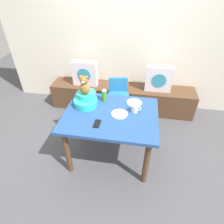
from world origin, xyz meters
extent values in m
plane|color=#4C4C51|center=(0.00, 0.00, 0.00)|extent=(8.00, 8.00, 0.00)
cube|color=silver|center=(0.00, 1.46, 1.30)|extent=(4.40, 0.10, 2.60)
cube|color=brown|center=(0.00, 1.19, 0.23)|extent=(2.60, 0.44, 0.46)
cube|color=silver|center=(-0.67, 1.17, 0.68)|extent=(0.44, 0.14, 0.44)
cylinder|color=teal|center=(-0.67, 1.10, 0.68)|extent=(0.24, 0.01, 0.24)
cube|color=silver|center=(0.62, 1.17, 0.68)|extent=(0.44, 0.14, 0.44)
cylinder|color=teal|center=(0.62, 1.10, 0.68)|extent=(0.24, 0.01, 0.24)
cube|color=#264C8C|center=(0.00, 0.00, 0.72)|extent=(1.14, 0.89, 0.04)
cylinder|color=brown|center=(-0.48, -0.35, 0.35)|extent=(0.07, 0.07, 0.70)
cylinder|color=brown|center=(0.48, -0.35, 0.35)|extent=(0.07, 0.07, 0.70)
cylinder|color=brown|center=(-0.48, 0.35, 0.35)|extent=(0.07, 0.07, 0.70)
cylinder|color=brown|center=(0.48, 0.35, 0.35)|extent=(0.07, 0.07, 0.70)
cylinder|color=#2672B2|center=(-0.01, 0.74, 0.51)|extent=(0.34, 0.34, 0.10)
cube|color=#2672B2|center=(-0.03, 0.88, 0.67)|extent=(0.30, 0.10, 0.24)
cube|color=white|center=(0.03, 0.57, 0.58)|extent=(0.33, 0.25, 0.02)
cylinder|color=silver|center=(-0.15, 0.60, 0.23)|extent=(0.03, 0.03, 0.46)
cylinder|color=silver|center=(0.13, 0.60, 0.23)|extent=(0.03, 0.03, 0.46)
cylinder|color=silver|center=(-0.15, 0.88, 0.23)|extent=(0.03, 0.03, 0.46)
cylinder|color=silver|center=(0.13, 0.88, 0.23)|extent=(0.03, 0.03, 0.46)
cylinder|color=#2CC6B6|center=(-0.35, 0.12, 0.79)|extent=(0.30, 0.30, 0.09)
cylinder|color=#2CC6B6|center=(-0.35, 0.18, 0.86)|extent=(0.24, 0.24, 0.07)
ellipsoid|color=olive|center=(-0.35, 0.14, 0.97)|extent=(0.13, 0.11, 0.15)
sphere|color=olive|center=(-0.35, 0.14, 1.09)|extent=(0.10, 0.10, 0.10)
sphere|color=beige|center=(-0.35, 0.10, 1.08)|extent=(0.04, 0.04, 0.04)
sphere|color=olive|center=(-0.38, 0.14, 1.13)|extent=(0.04, 0.04, 0.04)
sphere|color=olive|center=(-0.31, 0.14, 1.13)|extent=(0.04, 0.04, 0.04)
cylinder|color=#4C8C33|center=(-0.13, 0.28, 0.81)|extent=(0.07, 0.07, 0.15)
cone|color=white|center=(-0.13, 0.28, 0.91)|extent=(0.06, 0.06, 0.03)
cylinder|color=silver|center=(0.28, 0.08, 0.79)|extent=(0.08, 0.08, 0.09)
torus|color=silver|center=(0.34, 0.08, 0.79)|extent=(0.06, 0.01, 0.06)
cylinder|color=white|center=(0.11, 0.00, 0.75)|extent=(0.20, 0.20, 0.01)
cylinder|color=white|center=(0.27, 0.28, 0.75)|extent=(0.20, 0.20, 0.01)
cube|color=black|center=(-0.12, -0.22, 0.74)|extent=(0.07, 0.15, 0.01)
camera|label=1|loc=(0.32, -1.79, 2.12)|focal=30.03mm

